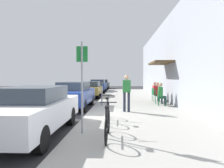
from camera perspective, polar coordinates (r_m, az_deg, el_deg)
ground_plane at (r=9.10m, az=-7.17°, el=-8.96°), size 60.00×60.00×0.00m
sidewalk_slab at (r=10.97m, az=6.36°, el=-6.77°), size 4.50×32.00×0.12m
building_facade at (r=11.33m, az=18.68°, el=7.31°), size 1.40×32.00×5.60m
parked_car_0 at (r=6.46m, az=-21.39°, el=-6.80°), size 1.80×4.40×1.43m
parked_car_1 at (r=11.50m, az=-10.68°, el=-2.90°), size 1.80×4.40×1.45m
parked_car_2 at (r=17.69m, az=-6.08°, el=-1.35°), size 1.80×4.40×1.35m
parked_car_3 at (r=23.65m, az=-3.96°, el=-0.41°), size 1.80×4.40×1.45m
parked_car_4 at (r=30.00m, az=-2.63°, el=0.02°), size 1.80×4.40×1.37m
parking_meter at (r=11.48m, az=-2.84°, el=-2.22°), size 0.12×0.10×1.32m
street_sign at (r=5.81m, az=-8.40°, el=1.15°), size 0.32×0.06×2.60m
bicycle_0 at (r=5.36m, az=-1.27°, el=-11.42°), size 0.46×1.71×0.90m
bicycle_1 at (r=7.43m, az=-1.31°, el=-7.65°), size 0.46×1.71×0.90m
cafe_chair_0 at (r=11.77m, az=13.44°, el=-3.45°), size 0.47×0.47×0.87m
seated_patron_0 at (r=11.77m, az=13.74°, el=-2.51°), size 0.44×0.38×1.29m
cafe_chair_1 at (r=12.70m, az=12.62°, el=-3.05°), size 0.50×0.50×0.87m
seated_patron_1 at (r=12.68m, az=12.90°, el=-2.19°), size 0.47×0.41×1.29m
cafe_chair_2 at (r=13.65m, az=11.89°, el=-2.70°), size 0.50×0.50×0.87m
seated_patron_2 at (r=13.65m, az=12.14°, el=-1.89°), size 0.47×0.41×1.29m
pedestrian_standing at (r=9.42m, az=4.12°, el=-1.71°), size 0.36×0.22×1.70m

